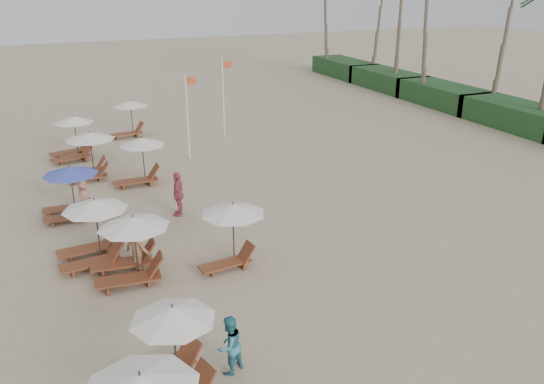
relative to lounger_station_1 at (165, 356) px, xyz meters
name	(u,v)px	position (x,y,z in m)	size (l,w,h in m)	color
ground	(335,315)	(5.35, 1.29, -1.06)	(160.00, 160.00, 0.00)	tan
shrub_hedge	(518,116)	(27.35, 15.79, -0.26)	(3.20, 53.00, 1.60)	#193D1C
lounger_station_1	(165,356)	(0.00, 0.00, 0.00)	(2.54, 2.34, 2.34)	brown
lounger_station_2	(128,249)	(0.19, 5.98, 0.00)	(2.77, 2.37, 2.16)	brown
lounger_station_3	(90,233)	(-0.79, 7.61, 0.04)	(2.66, 2.25, 2.30)	brown
lounger_station_4	(68,191)	(-1.18, 12.03, 0.10)	(2.49, 2.24, 2.21)	brown
lounger_station_5	(88,154)	(0.15, 16.76, 0.17)	(2.62, 2.40, 2.32)	brown
lounger_station_6	(71,140)	(-0.33, 20.36, 0.00)	(2.64, 2.43, 2.38)	brown
inland_station_0	(230,228)	(3.55, 5.42, 0.39)	(2.59, 2.24, 2.22)	brown
inland_station_1	(139,158)	(2.30, 14.89, 0.26)	(2.77, 2.24, 2.22)	brown
inland_station_2	(128,115)	(3.39, 23.81, 0.30)	(2.72, 2.24, 2.22)	brown
beachgoer_mid_a	(229,345)	(1.65, 0.15, -0.26)	(0.77, 0.60, 1.59)	teal
beachgoer_mid_b	(138,247)	(0.58, 6.36, -0.19)	(1.12, 0.64, 1.73)	#886045
beachgoer_far_a	(178,194)	(3.05, 10.47, -0.10)	(1.12, 0.47, 1.91)	#AA4457
beachgoer_far_b	(84,197)	(-0.57, 12.18, -0.29)	(0.75, 0.49, 1.53)	tan
flag_pole_near	(188,113)	(5.61, 17.90, 1.51)	(0.60, 0.08, 4.65)	silver
flag_pole_far	(224,94)	(8.84, 21.41, 1.61)	(0.60, 0.08, 4.84)	silver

